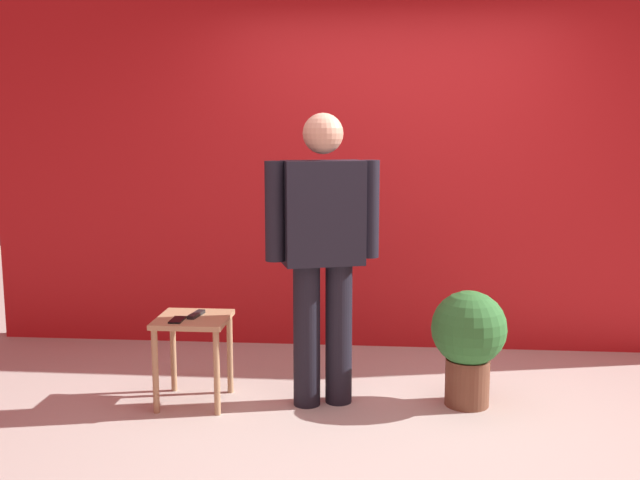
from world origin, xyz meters
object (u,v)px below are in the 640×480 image
standing_person (323,245)px  potted_plant (469,338)px  cell_phone (177,320)px  tv_remote (196,314)px  side_table (193,334)px

standing_person → potted_plant: (0.85, 0.04, -0.55)m
cell_phone → tv_remote: tv_remote is taller
standing_person → tv_remote: (-0.75, -0.03, -0.42)m
tv_remote → potted_plant: potted_plant is taller
standing_person → side_table: bearing=-176.0°
cell_phone → tv_remote: size_ratio=0.85×
tv_remote → potted_plant: 1.61m
standing_person → side_table: size_ratio=3.26×
cell_phone → tv_remote: 0.14m
cell_phone → potted_plant: (1.68, 0.19, -0.12)m
side_table → cell_phone: size_ratio=3.64×
standing_person → side_table: (-0.76, -0.05, -0.53)m
potted_plant → side_table: bearing=-176.5°
standing_person → potted_plant: bearing=3.0°
potted_plant → tv_remote: bearing=-177.3°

